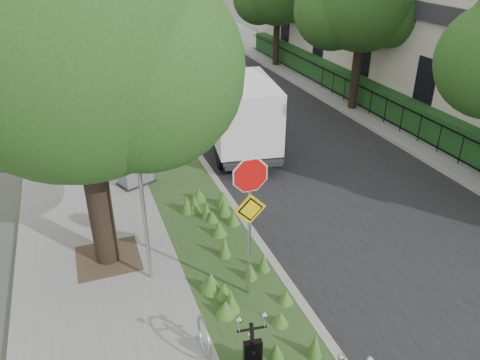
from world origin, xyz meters
The scene contains 17 objects.
ground centered at (0.00, 0.00, 0.00)m, with size 120.00×120.00×0.00m, color #4C5147.
sidewalk_near centered at (-4.25, 10.00, 0.06)m, with size 3.50×60.00×0.12m, color gray.
verge centered at (-1.50, 10.00, 0.06)m, with size 2.00×60.00×0.12m, color #2A441D.
kerb_near centered at (-0.50, 10.00, 0.07)m, with size 0.20×60.00×0.13m, color #9E9991.
road centered at (3.00, 10.00, 0.01)m, with size 7.00×60.00×0.01m, color black.
kerb_far centered at (6.50, 10.00, 0.07)m, with size 0.20×60.00×0.13m, color #9E9991.
footpath_far centered at (8.20, 10.00, 0.06)m, with size 3.20×60.00×0.12m, color gray.
street_tree_main centered at (-4.08, 2.86, 4.80)m, with size 6.21×5.54×7.66m.
bare_post centered at (-3.20, 1.80, 2.12)m, with size 0.08×0.08×4.00m.
bike_hoop centered at (-2.70, -0.60, 0.50)m, with size 0.06×0.78×0.77m.
sign_assembly centered at (-1.40, 0.58, 2.33)m, with size 0.94×0.08×3.22m.
fence_far centered at (7.20, 10.00, 0.67)m, with size 0.04×24.00×1.00m.
hedge_far centered at (7.90, 10.00, 0.67)m, with size 1.00×24.00×1.10m, color #16401A.
terrace_houses centered at (11.49, 10.00, 4.16)m, with size 7.40×26.40×8.20m.
far_tree_b centered at (6.94, 10.05, 4.37)m, with size 4.83×4.31×6.56m.
box_truck centered at (1.03, 7.79, 1.43)m, with size 2.61×5.07×2.19m.
utility_cabinet centered at (-2.80, 6.27, 0.77)m, with size 1.20×1.02×1.35m.
Camera 1 is at (-4.16, -6.36, 6.70)m, focal length 35.00 mm.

